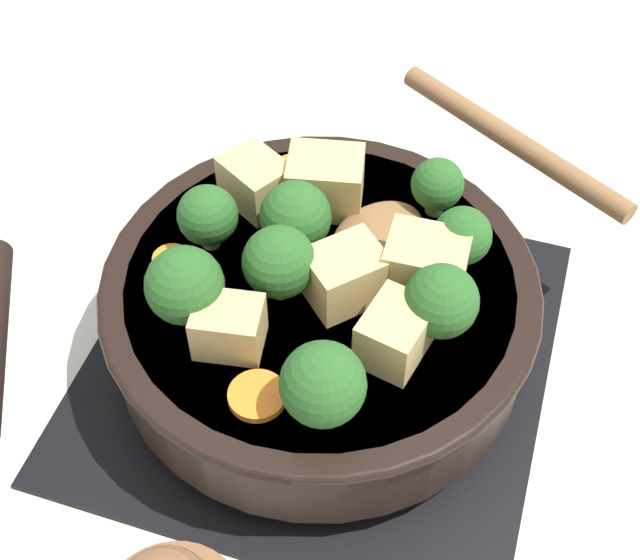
# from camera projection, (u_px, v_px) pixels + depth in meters

# --- Properties ---
(ground_plane) EXTENTS (2.40, 2.40, 0.00)m
(ground_plane) POSITION_uv_depth(u_px,v_px,m) (320.00, 358.00, 0.63)
(ground_plane) COLOR silver
(front_burner_grate) EXTENTS (0.31, 0.31, 0.03)m
(front_burner_grate) POSITION_uv_depth(u_px,v_px,m) (320.00, 348.00, 0.62)
(front_burner_grate) COLOR black
(front_burner_grate) RESTS_ON ground_plane
(skillet_pan) EXTENTS (0.37, 0.31, 0.06)m
(skillet_pan) POSITION_uv_depth(u_px,v_px,m) (317.00, 306.00, 0.58)
(skillet_pan) COLOR black
(skillet_pan) RESTS_ON front_burner_grate
(wooden_spoon) EXTENTS (0.20, 0.22, 0.02)m
(wooden_spoon) POSITION_uv_depth(u_px,v_px,m) (452.00, 182.00, 0.61)
(wooden_spoon) COLOR brown
(wooden_spoon) RESTS_ON skillet_pan
(tofu_cube_center_large) EXTENTS (0.06, 0.06, 0.04)m
(tofu_cube_center_large) POSITION_uv_depth(u_px,v_px,m) (345.00, 275.00, 0.54)
(tofu_cube_center_large) COLOR #DBB770
(tofu_cube_center_large) RESTS_ON skillet_pan
(tofu_cube_near_handle) EXTENTS (0.04, 0.05, 0.03)m
(tofu_cube_near_handle) POSITION_uv_depth(u_px,v_px,m) (395.00, 334.00, 0.51)
(tofu_cube_near_handle) COLOR #DBB770
(tofu_cube_near_handle) RESTS_ON skillet_pan
(tofu_cube_east_chunk) EXTENTS (0.05, 0.05, 0.03)m
(tofu_cube_east_chunk) POSITION_uv_depth(u_px,v_px,m) (256.00, 182.00, 0.60)
(tofu_cube_east_chunk) COLOR #DBB770
(tofu_cube_east_chunk) RESTS_ON skillet_pan
(tofu_cube_west_chunk) EXTENTS (0.04, 0.04, 0.03)m
(tofu_cube_west_chunk) POSITION_uv_depth(u_px,v_px,m) (229.00, 327.00, 0.52)
(tofu_cube_west_chunk) COLOR #DBB770
(tofu_cube_west_chunk) RESTS_ON skillet_pan
(tofu_cube_back_piece) EXTENTS (0.06, 0.05, 0.04)m
(tofu_cube_back_piece) POSITION_uv_depth(u_px,v_px,m) (325.00, 182.00, 0.59)
(tofu_cube_back_piece) COLOR #DBB770
(tofu_cube_back_piece) RESTS_ON skillet_pan
(tofu_cube_front_piece) EXTENTS (0.05, 0.04, 0.04)m
(tofu_cube_front_piece) POSITION_uv_depth(u_px,v_px,m) (426.00, 265.00, 0.54)
(tofu_cube_front_piece) COLOR #DBB770
(tofu_cube_front_piece) RESTS_ON skillet_pan
(broccoli_floret_near_spoon) EXTENTS (0.04, 0.04, 0.04)m
(broccoli_floret_near_spoon) POSITION_uv_depth(u_px,v_px,m) (437.00, 185.00, 0.58)
(broccoli_floret_near_spoon) COLOR #709956
(broccoli_floret_near_spoon) RESTS_ON skillet_pan
(broccoli_floret_center_top) EXTENTS (0.04, 0.04, 0.05)m
(broccoli_floret_center_top) POSITION_uv_depth(u_px,v_px,m) (441.00, 302.00, 0.51)
(broccoli_floret_center_top) COLOR #709956
(broccoli_floret_center_top) RESTS_ON skillet_pan
(broccoli_floret_east_rim) EXTENTS (0.05, 0.05, 0.05)m
(broccoli_floret_east_rim) POSITION_uv_depth(u_px,v_px,m) (279.00, 263.00, 0.53)
(broccoli_floret_east_rim) COLOR #709956
(broccoli_floret_east_rim) RESTS_ON skillet_pan
(broccoli_floret_west_rim) EXTENTS (0.04, 0.04, 0.05)m
(broccoli_floret_west_rim) POSITION_uv_depth(u_px,v_px,m) (208.00, 216.00, 0.56)
(broccoli_floret_west_rim) COLOR #709956
(broccoli_floret_west_rim) RESTS_ON skillet_pan
(broccoli_floret_north_edge) EXTENTS (0.04, 0.04, 0.04)m
(broccoli_floret_north_edge) POSITION_uv_depth(u_px,v_px,m) (462.00, 237.00, 0.55)
(broccoli_floret_north_edge) COLOR #709956
(broccoli_floret_north_edge) RESTS_ON skillet_pan
(broccoli_floret_south_cluster) EXTENTS (0.05, 0.05, 0.05)m
(broccoli_floret_south_cluster) POSITION_uv_depth(u_px,v_px,m) (323.00, 384.00, 0.48)
(broccoli_floret_south_cluster) COLOR #709956
(broccoli_floret_south_cluster) RESTS_ON skillet_pan
(broccoli_floret_mid_floret) EXTENTS (0.05, 0.05, 0.05)m
(broccoli_floret_mid_floret) POSITION_uv_depth(u_px,v_px,m) (295.00, 217.00, 0.56)
(broccoli_floret_mid_floret) COLOR #709956
(broccoli_floret_mid_floret) RESTS_ON skillet_pan
(broccoli_floret_small_inner) EXTENTS (0.05, 0.05, 0.05)m
(broccoli_floret_small_inner) POSITION_uv_depth(u_px,v_px,m) (185.00, 286.00, 0.52)
(broccoli_floret_small_inner) COLOR #709956
(broccoli_floret_small_inner) RESTS_ON skillet_pan
(carrot_slice_orange_thin) EXTENTS (0.03, 0.03, 0.01)m
(carrot_slice_orange_thin) POSITION_uv_depth(u_px,v_px,m) (257.00, 396.00, 0.50)
(carrot_slice_orange_thin) COLOR orange
(carrot_slice_orange_thin) RESTS_ON skillet_pan
(carrot_slice_near_center) EXTENTS (0.02, 0.02, 0.01)m
(carrot_slice_near_center) POSITION_uv_depth(u_px,v_px,m) (291.00, 167.00, 0.63)
(carrot_slice_near_center) COLOR orange
(carrot_slice_near_center) RESTS_ON skillet_pan
(carrot_slice_edge_slice) EXTENTS (0.02, 0.02, 0.01)m
(carrot_slice_edge_slice) POSITION_uv_depth(u_px,v_px,m) (171.00, 260.00, 0.57)
(carrot_slice_edge_slice) COLOR orange
(carrot_slice_edge_slice) RESTS_ON skillet_pan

